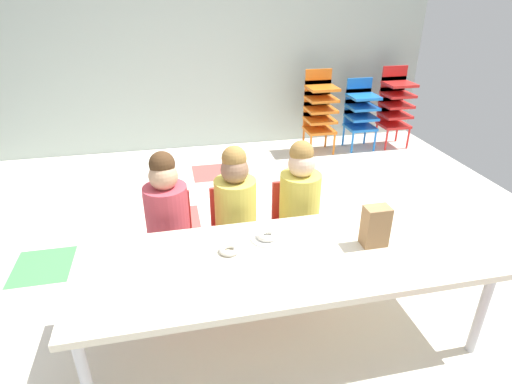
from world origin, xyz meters
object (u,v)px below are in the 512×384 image
kid_chair_orange_stack (320,107)px  paper_plate_near_edge (267,238)px  seated_child_near_camera (167,210)px  seated_child_middle_seat (235,203)px  kid_chair_blue_stack (360,110)px  craft_table (286,263)px  seated_child_far_right (300,196)px  paper_bag_brown (375,226)px  kid_chair_red_stack (395,103)px  donut_powdered_loose (229,250)px  donut_powdered_on_plate (267,235)px

kid_chair_orange_stack → paper_plate_near_edge: kid_chair_orange_stack is taller
seated_child_near_camera → seated_child_middle_seat: (0.42, 0.00, 0.00)m
seated_child_middle_seat → kid_chair_blue_stack: (1.83, 2.12, -0.10)m
craft_table → seated_child_far_right: (0.26, 0.60, 0.05)m
craft_table → paper_bag_brown: (0.48, 0.01, 0.15)m
craft_table → seated_child_far_right: 0.65m
kid_chair_red_stack → donut_powdered_loose: bearing=-132.2°
seated_child_far_right → donut_powdered_loose: size_ratio=8.70×
kid_chair_blue_stack → kid_chair_red_stack: size_ratio=0.87×
seated_child_near_camera → paper_plate_near_edge: size_ratio=5.10×
kid_chair_orange_stack → kid_chair_blue_stack: kid_chair_orange_stack is taller
seated_child_far_right → donut_powdered_loose: 0.73m
donut_powdered_on_plate → seated_child_middle_seat: bearing=103.6°
craft_table → seated_child_middle_seat: bearing=104.7°
donut_powdered_loose → seated_child_middle_seat: bearing=76.8°
kid_chair_orange_stack → kid_chair_blue_stack: (0.50, -0.00, -0.06)m
seated_child_near_camera → kid_chair_orange_stack: size_ratio=1.00×
kid_chair_blue_stack → kid_chair_red_stack: bearing=0.0°
kid_chair_blue_stack → seated_child_far_right: bearing=-123.7°
kid_chair_orange_stack → kid_chair_blue_stack: size_ratio=1.15×
donut_powdered_on_plate → paper_plate_near_edge: bearing=0.0°
seated_child_near_camera → donut_powdered_loose: 0.58m
craft_table → kid_chair_orange_stack: (1.17, 2.71, 0.01)m
seated_child_middle_seat → kid_chair_red_stack: (2.26, 2.12, -0.04)m
paper_bag_brown → paper_plate_near_edge: (-0.53, 0.17, -0.11)m
kid_chair_orange_stack → kid_chair_red_stack: (0.93, 0.00, 0.00)m
kid_chair_orange_stack → paper_bag_brown: 2.80m
kid_chair_orange_stack → paper_plate_near_edge: (-1.22, -2.54, 0.03)m
paper_bag_brown → donut_powdered_on_plate: (-0.53, 0.17, -0.08)m
seated_child_far_right → kid_chair_red_stack: 2.80m
paper_bag_brown → paper_plate_near_edge: size_ratio=1.22×
paper_bag_brown → craft_table: bearing=-178.9°
seated_child_near_camera → donut_powdered_loose: size_ratio=8.70×
kid_chair_red_stack → paper_bag_brown: size_ratio=4.18×
seated_child_middle_seat → donut_powdered_on_plate: size_ratio=7.82×
kid_chair_blue_stack → seated_child_middle_seat: bearing=-130.8°
seated_child_far_right → kid_chair_orange_stack: (0.91, 2.12, -0.04)m
paper_plate_near_edge → donut_powdered_loose: bearing=-160.0°
seated_child_near_camera → paper_bag_brown: size_ratio=4.17×
kid_chair_red_stack → donut_powdered_loose: size_ratio=8.73×
donut_powdered_on_plate → donut_powdered_loose: bearing=-160.0°
seated_child_near_camera → seated_child_middle_seat: bearing=0.0°
seated_child_middle_seat → paper_bag_brown: (0.63, -0.59, 0.10)m
seated_child_near_camera → kid_chair_orange_stack: bearing=50.5°
kid_chair_blue_stack → kid_chair_red_stack: (0.43, 0.00, 0.06)m
craft_table → kid_chair_orange_stack: bearing=66.7°
seated_child_far_right → donut_powdered_loose: (-0.53, -0.50, 0.00)m
paper_bag_brown → paper_plate_near_edge: bearing=162.5°
paper_plate_near_edge → donut_powdered_on_plate: 0.02m
craft_table → kid_chair_blue_stack: 3.19m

